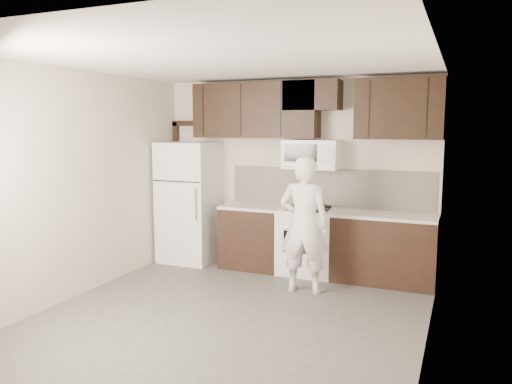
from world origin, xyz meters
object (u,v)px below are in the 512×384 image
Objects in this scene: stove at (308,241)px; microwave at (311,154)px; person at (304,225)px; refrigerator at (189,202)px.

microwave is at bearing 90.10° from stove.
microwave reaches higher than person.
refrigerator is 2.16m from person.
person is at bearing -76.58° from stove.
stove is 0.56× the size of person.
refrigerator reaches higher than person.
microwave reaches higher than refrigerator.
person is (0.19, -0.90, -0.81)m from microwave.
refrigerator is at bearing -174.85° from microwave.
person is (2.04, -0.73, -0.06)m from refrigerator.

